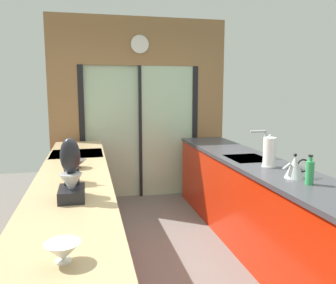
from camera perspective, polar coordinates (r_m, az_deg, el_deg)
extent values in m
cube|color=slate|center=(3.87, -0.33, -16.75)|extent=(5.04, 7.60, 0.02)
cube|color=olive|center=(5.31, -4.78, 16.21)|extent=(2.64, 0.08, 0.70)
cube|color=#B2D1AD|center=(5.28, -9.14, 1.49)|extent=(0.80, 0.02, 2.00)
cube|color=#B2D1AD|center=(5.36, -0.12, 1.71)|extent=(0.80, 0.02, 2.00)
cube|color=black|center=(5.25, -13.92, 1.30)|extent=(0.08, 0.10, 2.00)
cube|color=black|center=(5.50, 4.31, 1.85)|extent=(0.08, 0.10, 2.00)
cube|color=black|center=(5.31, -4.60, 1.60)|extent=(0.04, 0.10, 2.00)
cube|color=olive|center=(5.26, -16.65, 1.21)|extent=(0.42, 0.08, 2.00)
cube|color=olive|center=(5.57, 6.77, 1.91)|extent=(0.42, 0.08, 2.00)
cylinder|color=white|center=(5.25, -4.68, 15.76)|extent=(0.25, 0.03, 0.25)
torus|color=beige|center=(5.25, -4.68, 15.76)|extent=(0.27, 0.02, 0.27)
cube|color=red|center=(2.77, -15.39, -17.60)|extent=(0.58, 2.55, 0.88)
cube|color=red|center=(4.84, -14.36, -6.09)|extent=(0.58, 0.65, 0.88)
cube|color=tan|center=(3.20, -15.28, -5.20)|extent=(0.62, 3.80, 0.04)
cube|color=red|center=(3.73, 14.72, -10.55)|extent=(0.58, 3.80, 0.88)
cube|color=#3D3D42|center=(3.61, 15.00, -3.63)|extent=(0.62, 3.80, 0.04)
cube|color=#B7BABC|center=(3.82, 12.99, -2.96)|extent=(0.40, 0.48, 0.05)
cylinder|color=#B7BABC|center=(3.88, 15.73, -0.29)|extent=(0.02, 0.02, 0.30)
cylinder|color=#B7BABC|center=(3.82, 14.63, 1.71)|extent=(0.18, 0.02, 0.02)
cube|color=#B7BABC|center=(4.24, -14.55, -8.21)|extent=(0.58, 0.60, 0.88)
cube|color=black|center=(4.23, -10.54, -7.55)|extent=(0.01, 0.48, 0.28)
cube|color=black|center=(4.13, -14.79, -2.02)|extent=(0.58, 0.60, 0.03)
cylinder|color=#B7BABC|center=(3.98, -10.48, -3.83)|extent=(0.02, 0.04, 0.04)
cylinder|color=#B7BABC|center=(4.15, -10.59, -3.30)|extent=(0.02, 0.04, 0.04)
cylinder|color=#B7BABC|center=(4.33, -10.69, -2.82)|extent=(0.02, 0.04, 0.04)
cylinder|color=silver|center=(1.63, -16.87, -18.23)|extent=(0.07, 0.07, 0.01)
cone|color=silver|center=(1.61, -16.94, -16.85)|extent=(0.16, 0.16, 0.08)
cylinder|color=#514C47|center=(3.37, -14.84, -4.08)|extent=(0.09, 0.09, 0.01)
cone|color=#514C47|center=(3.36, -14.87, -3.44)|extent=(0.19, 0.19, 0.07)
cube|color=brown|center=(2.82, -15.24, -4.74)|extent=(0.08, 0.14, 0.18)
cylinder|color=black|center=(2.80, -16.07, -2.54)|extent=(0.02, 0.02, 0.06)
cylinder|color=black|center=(2.80, -15.69, -2.63)|extent=(0.02, 0.02, 0.05)
cylinder|color=black|center=(2.80, -15.34, -2.23)|extent=(0.02, 0.02, 0.09)
cylinder|color=black|center=(2.80, -14.96, -2.59)|extent=(0.02, 0.02, 0.05)
cylinder|color=black|center=(2.80, -14.61, -2.21)|extent=(0.02, 0.02, 0.09)
cube|color=black|center=(2.43, -15.56, -8.19)|extent=(0.17, 0.26, 0.08)
cube|color=black|center=(2.49, -15.60, -4.44)|extent=(0.10, 0.08, 0.20)
ellipsoid|color=black|center=(2.36, -15.83, -2.20)|extent=(0.13, 0.12, 0.24)
cone|color=#B7BABC|center=(2.38, -15.67, -6.55)|extent=(0.15, 0.15, 0.13)
cone|color=#B7BABC|center=(3.06, 20.13, -3.93)|extent=(0.16, 0.16, 0.18)
sphere|color=black|center=(3.04, 20.23, -2.02)|extent=(0.03, 0.03, 0.03)
cylinder|color=#B7BABC|center=(3.02, 18.99, -3.85)|extent=(0.08, 0.02, 0.07)
torus|color=black|center=(3.10, 21.33, -3.66)|extent=(0.12, 0.01, 0.12)
cylinder|color=#339E56|center=(2.90, 22.31, -4.74)|extent=(0.06, 0.06, 0.18)
cylinder|color=#339E56|center=(2.88, 22.43, -2.59)|extent=(0.03, 0.03, 0.04)
cylinder|color=black|center=(2.87, 22.46, -2.10)|extent=(0.04, 0.04, 0.01)
cylinder|color=#B7BABC|center=(3.43, 16.26, -3.89)|extent=(0.14, 0.14, 0.01)
cylinder|color=white|center=(3.40, 16.36, -1.56)|extent=(0.12, 0.12, 0.27)
sphere|color=#B7BABC|center=(3.38, 16.47, 0.96)|extent=(0.03, 0.03, 0.03)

